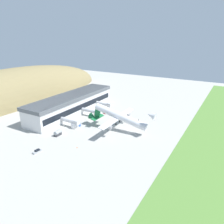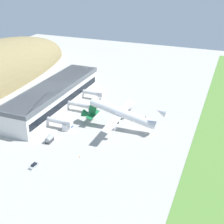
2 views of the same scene
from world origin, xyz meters
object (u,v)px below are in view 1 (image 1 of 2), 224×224
(fuel_truck, at_px, (76,125))
(box_truck, at_px, (59,132))
(terminal_building, at_px, (72,103))
(service_car_0, at_px, (106,112))
(jetway_0, at_px, (71,121))
(cargo_airplane, at_px, (119,117))
(traffic_cone_0, at_px, (77,147))
(jetway_2, at_px, (105,104))
(service_car_1, at_px, (37,151))
(jetway_1, at_px, (92,111))

(fuel_truck, height_order, box_truck, fuel_truck)
(terminal_building, height_order, service_car_0, terminal_building)
(terminal_building, height_order, jetway_0, terminal_building)
(cargo_airplane, xyz_separation_m, service_car_0, (21.43, 22.67, -7.87))
(cargo_airplane, relative_size, fuel_truck, 7.00)
(terminal_building, distance_m, fuel_truck, 29.43)
(terminal_building, bearing_deg, traffic_cone_0, -137.95)
(terminal_building, xyz_separation_m, service_car_0, (11.34, -22.31, -7.09))
(terminal_building, relative_size, jetway_2, 5.83)
(terminal_building, height_order, traffic_cone_0, terminal_building)
(service_car_1, height_order, box_truck, box_truck)
(jetway_0, height_order, service_car_0, jetway_0)
(jetway_1, relative_size, cargo_airplane, 0.36)
(fuel_truck, bearing_deg, cargo_airplane, -66.90)
(cargo_airplane, bearing_deg, jetway_0, 111.95)
(terminal_building, distance_m, cargo_airplane, 46.10)
(jetway_1, xyz_separation_m, jetway_2, (18.83, 1.32, -0.00))
(jetway_2, height_order, cargo_airplane, cargo_airplane)
(jetway_1, bearing_deg, traffic_cone_0, -155.13)
(fuel_truck, relative_size, traffic_cone_0, 11.08)
(jetway_0, distance_m, jetway_1, 22.11)
(traffic_cone_0, bearing_deg, box_truck, 69.67)
(jetway_2, xyz_separation_m, fuel_truck, (-40.24, -3.39, -2.43))
(terminal_building, bearing_deg, cargo_airplane, -102.64)
(jetway_0, bearing_deg, traffic_cone_0, -134.02)
(terminal_building, distance_m, service_car_0, 26.01)
(jetway_0, height_order, service_car_1, jetway_0)
(jetway_0, bearing_deg, service_car_1, -169.50)
(cargo_airplane, height_order, traffic_cone_0, cargo_airplane)
(jetway_0, xyz_separation_m, fuel_truck, (0.68, -3.15, -2.43))
(service_car_1, xyz_separation_m, traffic_cone_0, (13.56, -14.31, -0.31))
(jetway_0, height_order, cargo_airplane, cargo_airplane)
(jetway_0, bearing_deg, jetway_1, -2.80)
(service_car_0, xyz_separation_m, service_car_1, (-66.18, -0.62, -0.07))
(jetway_2, bearing_deg, box_truck, -178.12)
(fuel_truck, bearing_deg, jetway_2, 4.81)
(terminal_building, xyz_separation_m, box_truck, (-34.24, -18.26, -6.20))
(box_truck, bearing_deg, jetway_0, 6.78)
(jetway_2, xyz_separation_m, cargo_airplane, (-29.53, -28.48, 4.55))
(jetway_1, bearing_deg, jetway_0, 177.20)
(jetway_1, distance_m, fuel_truck, 21.64)
(jetway_1, xyz_separation_m, cargo_airplane, (-10.70, -27.16, 4.55))
(service_car_1, distance_m, fuel_truck, 34.19)
(terminal_building, height_order, fuel_truck, terminal_building)
(terminal_building, distance_m, jetway_2, 25.77)
(jetway_1, relative_size, traffic_cone_0, 27.62)
(service_car_0, height_order, service_car_1, service_car_0)
(cargo_airplane, distance_m, service_car_1, 50.52)
(jetway_2, xyz_separation_m, service_car_0, (-8.10, -5.81, -3.33))
(jetway_1, height_order, jetway_2, same)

